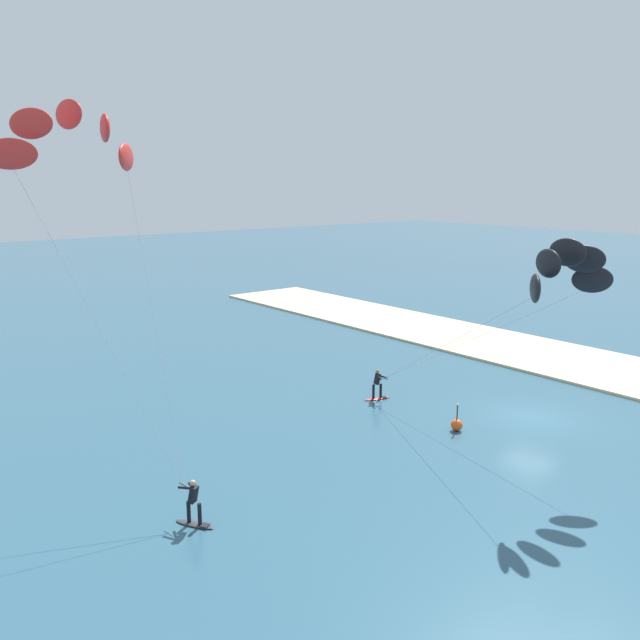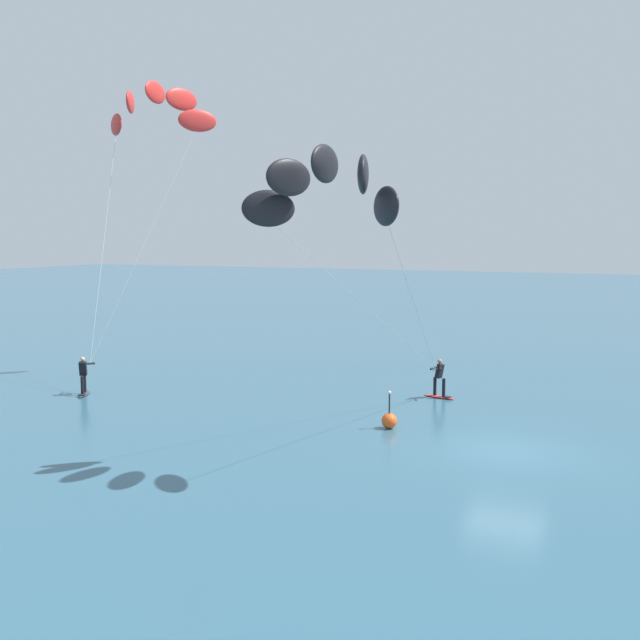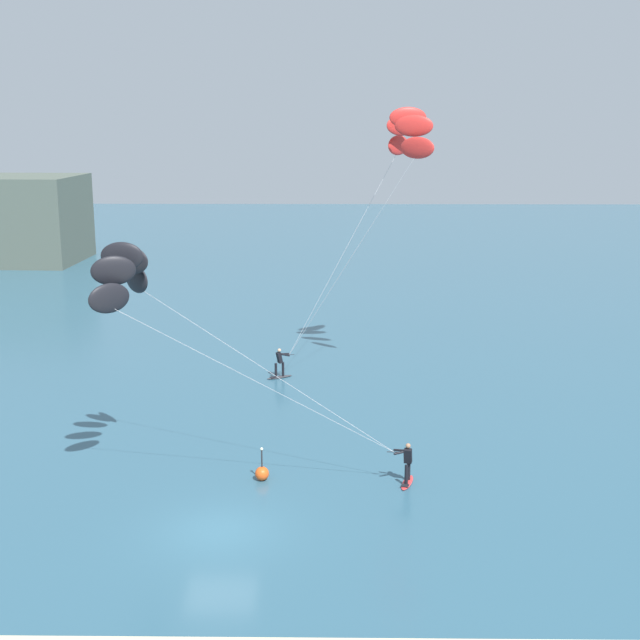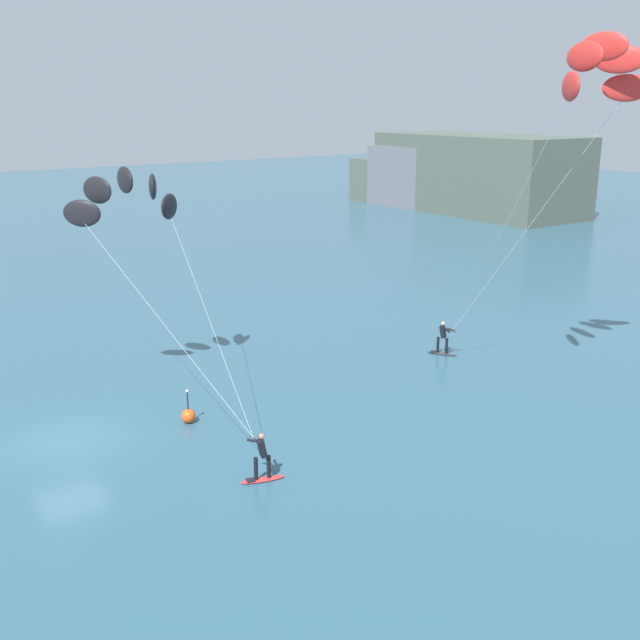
{
  "view_description": "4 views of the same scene",
  "coord_description": "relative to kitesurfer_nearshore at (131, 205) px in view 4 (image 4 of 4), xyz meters",
  "views": [
    {
      "loc": [
        -18.08,
        28.23,
        11.68
      ],
      "look_at": [
        5.95,
        8.88,
        5.19
      ],
      "focal_mm": 37.37,
      "sensor_mm": 36.0,
      "label": 1
    },
    {
      "loc": [
        -23.75,
        -4.18,
        6.91
      ],
      "look_at": [
        4.3,
        8.57,
        3.41
      ],
      "focal_mm": 41.82,
      "sensor_mm": 36.0,
      "label": 2
    },
    {
      "loc": [
        3.84,
        -27.71,
        13.99
      ],
      "look_at": [
        3.36,
        11.91,
        4.81
      ],
      "focal_mm": 48.67,
      "sensor_mm": 36.0,
      "label": 3
    },
    {
      "loc": [
        26.47,
        -8.09,
        12.03
      ],
      "look_at": [
        2.13,
        10.05,
        3.43
      ],
      "focal_mm": 43.24,
      "sensor_mm": 36.0,
      "label": 4
    }
  ],
  "objects": [
    {
      "name": "ground_plane",
      "position": [
        3.57,
        -4.6,
        -7.98
      ],
      "size": [
        240.0,
        240.0,
        0.0
      ],
      "primitive_type": "plane",
      "color": "#2D566B"
    },
    {
      "name": "kitesurfer_nearshore",
      "position": [
        0.0,
        0.0,
        0.0
      ],
      "size": [
        12.21,
        5.16,
        9.5
      ],
      "color": "red",
      "rests_on": "ground"
    },
    {
      "name": "kitesurfer_mid_water",
      "position": [
        11.24,
        14.7,
        4.88
      ],
      "size": [
        8.83,
        6.18,
        14.64
      ],
      "color": "#333338",
      "rests_on": "ground"
    },
    {
      "name": "marker_buoy",
      "position": [
        4.71,
        -0.21,
        -7.68
      ],
      "size": [
        0.56,
        0.56,
        1.38
      ],
      "color": "#EA5119",
      "rests_on": "ground"
    },
    {
      "name": "distant_headland",
      "position": [
        -33.38,
        55.07,
        -4.48
      ],
      "size": [
        29.73,
        14.3,
        8.56
      ],
      "color": "#4C564C",
      "rests_on": "ground"
    }
  ]
}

